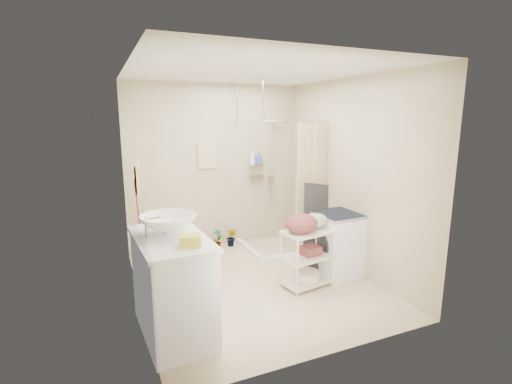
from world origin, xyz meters
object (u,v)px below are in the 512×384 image
(washing_machine, at_px, (337,243))
(toilet, at_px, (166,259))
(vanity, at_px, (173,285))
(laundry_rack, at_px, (307,253))

(washing_machine, bearing_deg, toilet, 163.73)
(vanity, xyz_separation_m, toilet, (0.12, 1.07, -0.14))
(toilet, distance_m, laundry_rack, 1.75)
(vanity, bearing_deg, toilet, 80.05)
(toilet, bearing_deg, washing_machine, -104.13)
(vanity, height_order, laundry_rack, vanity)
(laundry_rack, bearing_deg, vanity, -176.83)
(toilet, bearing_deg, vanity, 172.38)
(washing_machine, relative_size, laundry_rack, 0.97)
(vanity, relative_size, washing_machine, 1.34)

